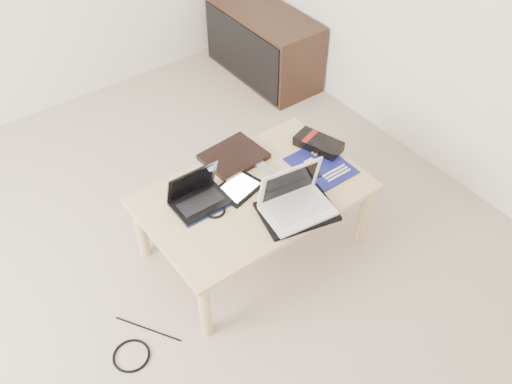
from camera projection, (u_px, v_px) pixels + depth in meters
ground at (151, 330)px, 2.71m from camera, size 4.00×4.00×0.00m
coffee_table at (254, 199)px, 2.85m from camera, size 1.10×0.70×0.40m
media_cabinet at (263, 44)px, 4.13m from camera, size 0.41×0.90×0.50m
book at (234, 156)px, 2.98m from camera, size 0.32×0.27×0.03m
netbook at (198, 196)px, 2.74m from camera, size 0.27×0.20×0.19m
tablet at (239, 188)px, 2.83m from camera, size 0.26×0.22×0.01m
remote at (272, 174)px, 2.89m from camera, size 0.06×0.23×0.02m
neoprene_sleeve at (297, 211)px, 2.71m from camera, size 0.40×0.33×0.02m
white_laptop at (295, 201)px, 2.68m from camera, size 0.35×0.27×0.23m
motherboard at (321, 165)px, 2.95m from camera, size 0.25×0.32×0.01m
gpu_box at (318, 144)px, 3.04m from camera, size 0.19×0.28×0.06m
cable_coil at (215, 210)px, 2.72m from camera, size 0.13×0.13×0.01m
floor_cable_coil at (131, 356)px, 2.61m from camera, size 0.19×0.19×0.01m
floor_cable_trail at (148, 329)px, 2.71m from camera, size 0.19×0.30×0.01m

